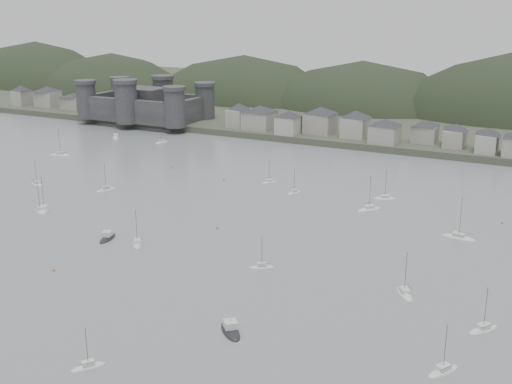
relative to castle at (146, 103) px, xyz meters
The scene contains 10 objects.
ground 216.45m from the castle, 56.28° to the right, with size 900.00×900.00×0.00m, color slate.
far_shore_land 166.61m from the castle, 43.83° to the left, with size 900.00×250.00×3.00m, color #383D2D.
forested_ridge 155.26m from the castle, 35.67° to the left, with size 851.55×103.94×102.57m.
castle is the anchor object (origin of this frame).
waterfront_town 170.64m from the castle, ahead, with size 451.48×28.46×12.92m.
sailboat_lead 126.62m from the castle, 59.49° to the right, with size 4.98×7.98×10.43m.
moored_fleet 159.01m from the castle, 47.28° to the right, with size 244.32×170.76×13.37m.
motor_launch_near 231.11m from the castle, 49.23° to the right, with size 8.34×8.34×4.06m.
motor_launch_far 174.49m from the castle, 56.70° to the right, with size 4.70×8.36×3.89m.
mooring_buoys 162.88m from the castle, 44.42° to the right, with size 161.57×96.39×0.70m.
Camera 1 is at (87.13, -92.73, 61.70)m, focal length 45.13 mm.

